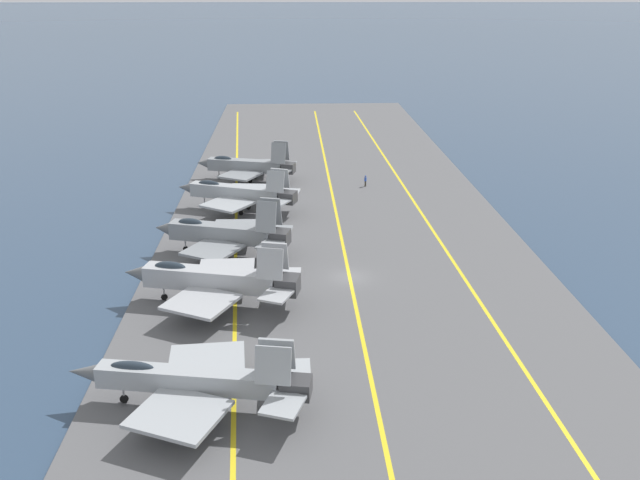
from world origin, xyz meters
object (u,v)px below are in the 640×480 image
object	(u,v)px
parked_jet_second	(213,279)
crew_blue_vest	(365,180)
parked_jet_nearest	(194,380)
parked_jet_fourth	(238,193)
parked_jet_third	(223,233)
parked_jet_fifth	(247,166)

from	to	relation	value
parked_jet_second	crew_blue_vest	world-z (taller)	parked_jet_second
parked_jet_nearest	parked_jet_fourth	bearing A→B (deg)	-0.08
parked_jet_third	parked_jet_fourth	bearing A→B (deg)	-2.16
parked_jet_nearest	parked_jet_third	xyz separation A→B (m)	(28.64, 0.50, 0.31)
parked_jet_nearest	parked_jet_second	bearing A→B (deg)	1.36
parked_jet_third	parked_jet_fifth	world-z (taller)	parked_jet_third
parked_jet_second	crew_blue_vest	bearing A→B (deg)	-25.62
parked_jet_fifth	parked_jet_second	bearing A→B (deg)	178.88
parked_jet_second	crew_blue_vest	size ratio (longest dim) A/B	10.19
parked_jet_nearest	crew_blue_vest	xyz separation A→B (m)	(54.51, -17.86, -1.35)
parked_jet_third	crew_blue_vest	world-z (taller)	parked_jet_third
parked_jet_fourth	crew_blue_vest	xyz separation A→B (m)	(10.91, -17.80, -1.68)
crew_blue_vest	parked_jet_fifth	bearing A→B (deg)	77.47
parked_jet_nearest	parked_jet_fifth	size ratio (longest dim) A/B	1.13
parked_jet_nearest	crew_blue_vest	world-z (taller)	parked_jet_nearest
parked_jet_fourth	crew_blue_vest	size ratio (longest dim) A/B	9.99
parked_jet_second	parked_jet_third	xyz separation A→B (m)	(12.18, 0.11, 0.01)
parked_jet_third	parked_jet_fourth	size ratio (longest dim) A/B	0.94
parked_jet_second	parked_jet_fourth	distance (m)	27.15
parked_jet_third	parked_jet_fifth	size ratio (longest dim) A/B	1.01
parked_jet_nearest	parked_jet_second	size ratio (longest dim) A/B	1.03
parked_jet_second	parked_jet_fifth	size ratio (longest dim) A/B	1.09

